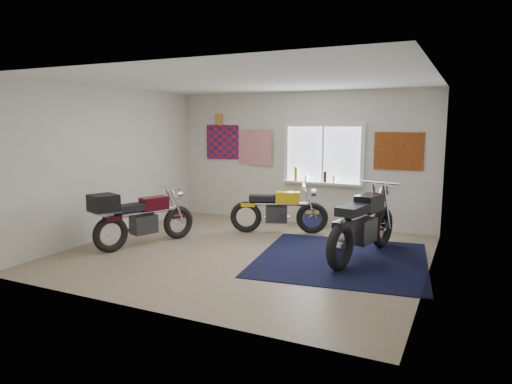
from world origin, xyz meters
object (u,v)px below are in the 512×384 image
at_px(yellow_triumph, 279,211).
at_px(maroon_tourer, 138,217).
at_px(black_chrome_bike, 363,226).
at_px(navy_rug, 341,259).

distance_m(yellow_triumph, maroon_tourer, 2.61).
bearing_deg(black_chrome_bike, navy_rug, 144.04).
xyz_separation_m(yellow_triumph, maroon_tourer, (-1.75, -1.93, 0.09)).
relative_size(navy_rug, yellow_triumph, 1.47).
relative_size(black_chrome_bike, maroon_tourer, 1.19).
relative_size(navy_rug, maroon_tourer, 1.41).
xyz_separation_m(navy_rug, yellow_triumph, (-1.54, 1.18, 0.41)).
height_order(yellow_triumph, maroon_tourer, maroon_tourer).
distance_m(navy_rug, black_chrome_bike, 0.61).
bearing_deg(maroon_tourer, black_chrome_bike, -53.07).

